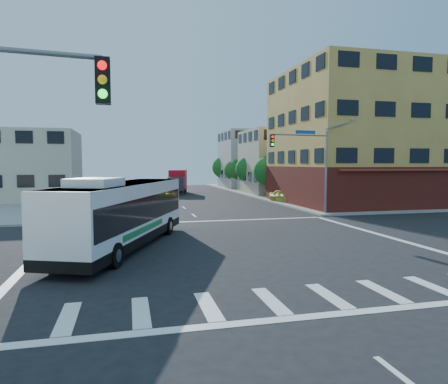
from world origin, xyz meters
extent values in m
plane|color=black|center=(0.00, 0.00, 0.00)|extent=(120.00, 120.00, 0.00)
cube|color=#99958D|center=(35.00, 35.00, 0.07)|extent=(50.00, 50.00, 0.15)
cube|color=gold|center=(20.00, 18.50, 7.00)|extent=(18.00, 15.00, 14.00)
cube|color=#581414|center=(20.00, 18.50, 2.00)|extent=(18.09, 15.08, 4.00)
cube|color=maroon|center=(20.00, 11.40, 3.60)|extent=(16.00, 1.60, 0.51)
cube|color=tan|center=(17.00, 34.00, 4.50)|extent=(12.00, 10.00, 9.00)
cube|color=#A2A29D|center=(17.00, 48.00, 5.00)|extent=(12.00, 10.00, 10.00)
cube|color=#BCB69C|center=(-17.00, 30.00, 4.00)|extent=(12.00, 10.00, 8.00)
cylinder|color=slate|center=(10.80, 10.80, 3.50)|extent=(0.18, 0.18, 7.00)
cylinder|color=slate|center=(8.30, 10.55, 6.60)|extent=(5.01, 0.62, 0.12)
cube|color=black|center=(5.80, 10.30, 6.10)|extent=(0.32, 0.30, 1.00)
sphere|color=#FF0C0C|center=(5.80, 10.13, 6.40)|extent=(0.20, 0.20, 0.20)
sphere|color=yellow|center=(5.80, 10.13, 6.10)|extent=(0.20, 0.20, 0.20)
sphere|color=#19FF33|center=(5.80, 10.13, 5.80)|extent=(0.20, 0.20, 0.20)
cube|color=#144A8F|center=(8.80, 10.60, 6.85)|extent=(1.80, 0.22, 0.28)
cube|color=gray|center=(13.30, 11.05, 8.00)|extent=(0.50, 0.22, 0.14)
cube|color=black|center=(-5.80, -10.30, 6.10)|extent=(0.32, 0.30, 1.00)
sphere|color=#FF0C0C|center=(-5.80, -10.47, 6.40)|extent=(0.20, 0.20, 0.20)
sphere|color=yellow|center=(-5.80, -10.47, 6.10)|extent=(0.20, 0.20, 0.20)
sphere|color=#19FF33|center=(-5.80, -10.47, 5.80)|extent=(0.20, 0.20, 0.20)
cylinder|color=#372514|center=(11.80, 28.00, 0.96)|extent=(0.28, 0.28, 1.92)
sphere|color=#17521B|center=(11.80, 28.00, 3.37)|extent=(3.60, 3.60, 3.60)
sphere|color=#17521B|center=(12.20, 27.70, 4.27)|extent=(2.52, 2.52, 2.52)
cylinder|color=#372514|center=(11.80, 36.00, 1.00)|extent=(0.28, 0.28, 1.99)
sphere|color=#17521B|center=(11.80, 36.00, 3.51)|extent=(3.80, 3.80, 3.80)
sphere|color=#17521B|center=(12.20, 35.70, 4.46)|extent=(2.66, 2.66, 2.66)
cylinder|color=#372514|center=(11.80, 44.00, 0.94)|extent=(0.28, 0.28, 1.89)
sphere|color=#17521B|center=(11.80, 44.00, 3.25)|extent=(3.40, 3.40, 3.40)
sphere|color=#17521B|center=(12.20, 43.70, 4.10)|extent=(2.38, 2.38, 2.38)
cylinder|color=#372514|center=(11.80, 52.00, 1.01)|extent=(0.28, 0.28, 2.03)
sphere|color=#17521B|center=(11.80, 52.00, 3.63)|extent=(4.00, 4.00, 4.00)
sphere|color=#17521B|center=(12.20, 51.70, 4.63)|extent=(2.80, 2.80, 2.80)
cube|color=black|center=(-5.55, 1.32, 0.57)|extent=(7.01, 12.51, 0.46)
cube|color=white|center=(-5.55, 1.32, 1.83)|extent=(6.99, 12.49, 2.94)
cube|color=black|center=(-5.55, 1.32, 2.01)|extent=(6.91, 12.16, 1.29)
cube|color=black|center=(-3.30, 7.02, 1.91)|extent=(2.27, 0.95, 1.39)
cube|color=#E5590C|center=(-3.29, 7.05, 2.94)|extent=(1.85, 0.77, 0.29)
cube|color=white|center=(-5.55, 1.32, 3.24)|extent=(6.85, 12.24, 0.12)
cube|color=white|center=(-6.68, -1.56, 3.49)|extent=(2.55, 2.79, 0.37)
cube|color=#137B3C|center=(-6.97, 1.32, 1.08)|extent=(2.10, 5.29, 0.29)
cube|color=#137B3C|center=(-4.50, 0.35, 1.08)|extent=(2.10, 5.29, 0.29)
cylinder|color=black|center=(-5.24, 5.45, 0.54)|extent=(0.68, 1.11, 1.07)
cylinder|color=#99999E|center=(-5.38, 5.51, 0.54)|extent=(0.24, 0.51, 0.54)
cylinder|color=black|center=(-2.95, 4.55, 0.54)|extent=(0.68, 1.11, 1.07)
cylinder|color=#99999E|center=(-2.81, 4.50, 0.54)|extent=(0.24, 0.51, 0.54)
cylinder|color=black|center=(-8.15, -1.92, 0.54)|extent=(0.68, 1.11, 1.07)
cylinder|color=#99999E|center=(-8.28, -1.87, 0.54)|extent=(0.24, 0.51, 0.54)
cylinder|color=black|center=(-5.86, -2.82, 0.54)|extent=(0.68, 1.11, 1.07)
cylinder|color=#99999E|center=(-5.72, -2.88, 0.54)|extent=(0.24, 0.51, 0.54)
cube|color=#27272C|center=(1.10, 34.75, 1.23)|extent=(2.54, 2.47, 2.46)
cube|color=black|center=(0.92, 33.87, 1.61)|extent=(1.96, 0.47, 0.94)
cube|color=red|center=(1.81, 38.27, 1.98)|extent=(3.27, 5.63, 2.83)
cube|color=black|center=(1.58, 37.16, 0.52)|extent=(3.54, 7.82, 0.28)
cylinder|color=black|center=(0.16, 35.13, 0.47)|extent=(0.45, 0.98, 0.94)
cylinder|color=black|center=(2.11, 34.74, 0.47)|extent=(0.45, 0.98, 0.94)
cylinder|color=black|center=(0.71, 37.82, 0.47)|extent=(0.45, 0.98, 0.94)
cylinder|color=black|center=(2.65, 37.43, 0.47)|extent=(0.45, 0.98, 0.94)
cylinder|color=black|center=(1.17, 40.13, 0.47)|extent=(0.45, 0.98, 0.94)
cylinder|color=black|center=(3.12, 39.74, 0.47)|extent=(0.45, 0.98, 0.94)
imported|color=#D7C745|center=(11.46, 21.15, 0.74)|extent=(2.79, 4.64, 1.48)
camera|label=1|loc=(-5.31, -19.55, 4.30)|focal=32.00mm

